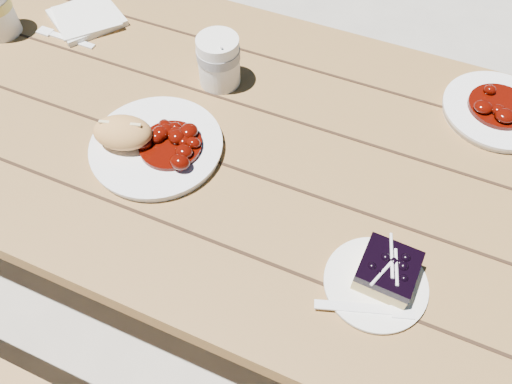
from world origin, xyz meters
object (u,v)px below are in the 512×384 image
at_px(picnic_table, 225,177).
at_px(bread_roll, 123,133).
at_px(coffee_cup, 219,61).
at_px(blueberry_cake, 388,271).
at_px(main_plate, 157,147).
at_px(second_plate, 497,111).
at_px(dessert_plate, 375,284).

relative_size(picnic_table, bread_roll, 17.60).
distance_m(bread_roll, coffee_cup, 0.26).
bearing_deg(blueberry_cake, main_plate, 171.45).
distance_m(picnic_table, second_plate, 0.59).
xyz_separation_m(main_plate, blueberry_cake, (0.48, -0.10, 0.03)).
bearing_deg(picnic_table, second_plate, 27.75).
relative_size(bread_roll, blueberry_cake, 1.24).
xyz_separation_m(main_plate, dessert_plate, (0.47, -0.11, -0.00)).
relative_size(dessert_plate, coffee_cup, 1.47).
bearing_deg(main_plate, dessert_plate, -13.16).
bearing_deg(dessert_plate, picnic_table, 151.18).
height_order(picnic_table, second_plate, second_plate).
distance_m(picnic_table, dessert_plate, 0.46).
bearing_deg(bread_roll, coffee_cup, 71.06).
distance_m(bread_roll, blueberry_cake, 0.54).
relative_size(picnic_table, dessert_plate, 12.31).
bearing_deg(coffee_cup, dessert_plate, -37.14).
relative_size(main_plate, bread_roll, 2.23).
xyz_separation_m(picnic_table, main_plate, (-0.09, -0.10, 0.17)).
bearing_deg(picnic_table, main_plate, -133.24).
distance_m(main_plate, coffee_cup, 0.23).
bearing_deg(coffee_cup, second_plate, 13.74).
height_order(picnic_table, blueberry_cake, blueberry_cake).
relative_size(main_plate, coffee_cup, 2.29).
bearing_deg(dessert_plate, blueberry_cake, 56.31).
bearing_deg(second_plate, picnic_table, -152.25).
bearing_deg(bread_roll, main_plate, 19.98).
xyz_separation_m(blueberry_cake, second_plate, (0.12, 0.46, -0.03)).
height_order(dessert_plate, second_plate, second_plate).
distance_m(bread_roll, dessert_plate, 0.53).
relative_size(bread_roll, second_plate, 0.52).
xyz_separation_m(picnic_table, blueberry_cake, (0.39, -0.19, 0.20)).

